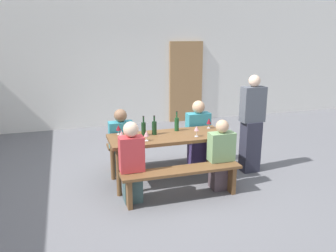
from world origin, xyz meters
TOP-DOWN VIEW (x-y plane):
  - ground_plane at (0.00, 0.00)m, footprint 24.00×24.00m
  - back_wall at (0.00, 3.74)m, footprint 14.00×0.20m
  - wooden_door at (1.62, 3.60)m, footprint 0.90×0.06m
  - tasting_table at (0.00, 0.00)m, footprint 1.82×0.72m
  - bench_near at (0.00, -0.66)m, footprint 1.72×0.30m
  - bench_far at (0.00, 0.66)m, footprint 1.72×0.30m
  - wine_bottle_0 at (-0.19, 0.11)m, footprint 0.07×0.07m
  - wine_bottle_1 at (-0.36, 0.10)m, footprint 0.07×0.07m
  - wine_bottle_2 at (0.21, 0.21)m, footprint 0.07×0.07m
  - wine_glass_0 at (0.40, -0.19)m, footprint 0.07×0.07m
  - wine_glass_1 at (-0.74, -0.12)m, footprint 0.07×0.07m
  - wine_glass_2 at (0.77, 0.20)m, footprint 0.08×0.08m
  - wine_glass_3 at (-0.72, 0.28)m, footprint 0.08×0.08m
  - wine_glass_4 at (-0.38, -0.17)m, footprint 0.07×0.07m
  - seated_guest_near_0 at (-0.68, -0.51)m, footprint 0.33×0.24m
  - seated_guest_near_1 at (0.67, -0.51)m, footprint 0.38×0.24m
  - seated_guest_far_0 at (-0.65, 0.51)m, footprint 0.39×0.24m
  - seated_guest_far_1 at (0.71, 0.51)m, footprint 0.41×0.24m
  - standing_host at (1.44, -0.03)m, footprint 0.38×0.24m

SIDE VIEW (x-z plane):
  - ground_plane at x=0.00m, z-range 0.00..0.00m
  - bench_near at x=0.00m, z-range 0.12..0.57m
  - bench_far at x=0.00m, z-range 0.12..0.57m
  - seated_guest_near_1 at x=0.67m, z-range -0.03..1.04m
  - seated_guest_far_0 at x=-0.65m, z-range -0.03..1.07m
  - seated_guest_near_0 at x=-0.68m, z-range -0.02..1.13m
  - seated_guest_far_1 at x=0.71m, z-range -0.03..1.14m
  - tasting_table at x=0.00m, z-range 0.29..1.04m
  - standing_host at x=1.44m, z-range -0.03..1.61m
  - wine_glass_3 at x=-0.72m, z-range 0.78..0.93m
  - wine_glass_4 at x=-0.38m, z-range 0.78..0.94m
  - wine_bottle_0 at x=-0.19m, z-range 0.71..1.01m
  - wine_bottle_1 at x=-0.36m, z-range 0.71..1.02m
  - wine_bottle_2 at x=0.21m, z-range 0.71..1.03m
  - wine_glass_2 at x=0.77m, z-range 0.78..0.96m
  - wine_glass_0 at x=0.40m, z-range 0.79..0.96m
  - wine_glass_1 at x=-0.74m, z-range 0.79..0.96m
  - wooden_door at x=1.62m, z-range 0.00..2.10m
  - back_wall at x=0.00m, z-range 0.00..3.20m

